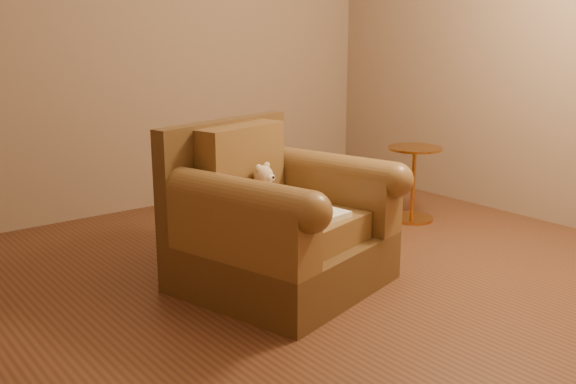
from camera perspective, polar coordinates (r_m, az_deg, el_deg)
floor at (r=3.52m, az=3.38°, el=-7.98°), size 4.00×4.00×0.00m
armchair at (r=3.40m, az=-1.06°, el=-2.88°), size 1.15×1.12×0.86m
teddy_bear at (r=3.42m, az=-1.91°, el=0.15°), size 0.17×0.20×0.24m
guidebook at (r=3.20m, az=2.13°, el=-2.25°), size 0.40×0.28×0.03m
side_table at (r=4.64m, az=11.08°, el=0.96°), size 0.38×0.38×0.53m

